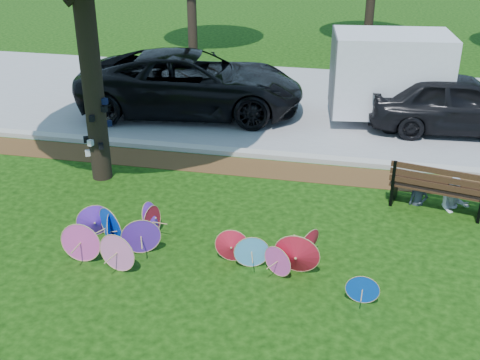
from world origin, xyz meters
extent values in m
plane|color=black|center=(0.00, 0.00, 0.00)|extent=(90.00, 90.00, 0.00)
cube|color=#472D16|center=(0.00, 4.50, 0.01)|extent=(90.00, 1.00, 0.01)
cube|color=#B7B5AD|center=(0.00, 5.20, 0.06)|extent=(90.00, 0.30, 0.12)
cube|color=gray|center=(0.00, 9.35, 0.01)|extent=(90.00, 8.00, 0.01)
cylinder|color=black|center=(-2.95, 3.32, 2.62)|extent=(0.44, 0.44, 5.23)
cone|color=#6429C3|center=(-0.98, 1.20, 0.33)|extent=(0.32, 0.67, 0.66)
cone|color=#6429C3|center=(-0.98, 0.55, 0.35)|extent=(0.71, 0.42, 0.71)
cone|color=blue|center=(2.89, -0.10, 0.27)|extent=(0.54, 0.15, 0.54)
cone|color=blue|center=(-1.59, 0.78, 0.37)|extent=(0.69, 0.54, 0.74)
cone|color=blue|center=(-1.62, 0.58, 0.33)|extent=(0.31, 0.66, 0.66)
cone|color=red|center=(-1.01, 1.12, 0.31)|extent=(0.24, 0.64, 0.63)
cone|color=red|center=(0.65, 0.60, 0.30)|extent=(0.61, 0.14, 0.61)
cone|color=#6429C3|center=(-2.01, 0.87, 0.33)|extent=(0.62, 0.45, 0.66)
cone|color=red|center=(1.79, 0.42, 0.39)|extent=(0.80, 0.30, 0.79)
cone|color=#54AAF1|center=(1.01, 0.54, 0.31)|extent=(0.62, 0.26, 0.62)
cone|color=#E646AC|center=(1.51, 0.38, 0.28)|extent=(0.53, 0.36, 0.56)
cone|color=pink|center=(-1.16, -0.02, 0.35)|extent=(0.71, 0.26, 0.70)
cone|color=#E646AC|center=(-1.90, 0.13, 0.37)|extent=(0.74, 0.16, 0.74)
cone|color=red|center=(1.96, 0.93, 0.31)|extent=(0.50, 0.65, 0.63)
imported|color=black|center=(-2.17, 7.93, 0.88)|extent=(6.65, 3.70, 1.76)
imported|color=black|center=(5.10, 7.92, 0.79)|extent=(4.74, 2.17, 1.58)
cube|color=white|center=(3.29, 8.38, 1.37)|extent=(3.26, 2.29, 2.73)
imported|color=#333A46|center=(3.93, 3.44, 0.52)|extent=(0.40, 0.29, 1.04)
imported|color=silver|center=(4.63, 3.44, 0.65)|extent=(0.70, 0.59, 1.30)
camera|label=1|loc=(2.62, -7.98, 5.86)|focal=45.00mm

